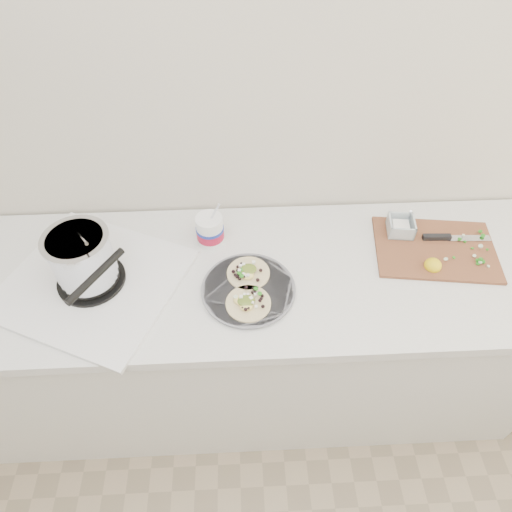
{
  "coord_description": "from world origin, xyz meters",
  "views": [
    {
      "loc": [
        0.04,
        0.42,
        2.1
      ],
      "look_at": [
        0.09,
        1.43,
        0.96
      ],
      "focal_mm": 32.0,
      "sensor_mm": 36.0,
      "label": 1
    }
  ],
  "objects_px": {
    "cutboard": "(434,245)",
    "tub": "(210,228)",
    "stove": "(86,267)",
    "taco_plate": "(248,288)"
  },
  "relations": [
    {
      "from": "tub",
      "to": "cutboard",
      "type": "relative_size",
      "value": 0.49
    },
    {
      "from": "cutboard",
      "to": "tub",
      "type": "bearing_deg",
      "value": -177.66
    },
    {
      "from": "stove",
      "to": "cutboard",
      "type": "xyz_separation_m",
      "value": [
        1.19,
        0.11,
        -0.07
      ]
    },
    {
      "from": "taco_plate",
      "to": "tub",
      "type": "xyz_separation_m",
      "value": [
        -0.12,
        0.23,
        0.05
      ]
    },
    {
      "from": "tub",
      "to": "cutboard",
      "type": "distance_m",
      "value": 0.8
    },
    {
      "from": "stove",
      "to": "taco_plate",
      "type": "xyz_separation_m",
      "value": [
        0.52,
        -0.06,
        -0.07
      ]
    },
    {
      "from": "taco_plate",
      "to": "cutboard",
      "type": "relative_size",
      "value": 0.69
    },
    {
      "from": "cutboard",
      "to": "taco_plate",
      "type": "bearing_deg",
      "value": -159.04
    },
    {
      "from": "taco_plate",
      "to": "tub",
      "type": "height_order",
      "value": "tub"
    },
    {
      "from": "tub",
      "to": "cutboard",
      "type": "bearing_deg",
      "value": -4.96
    }
  ]
}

